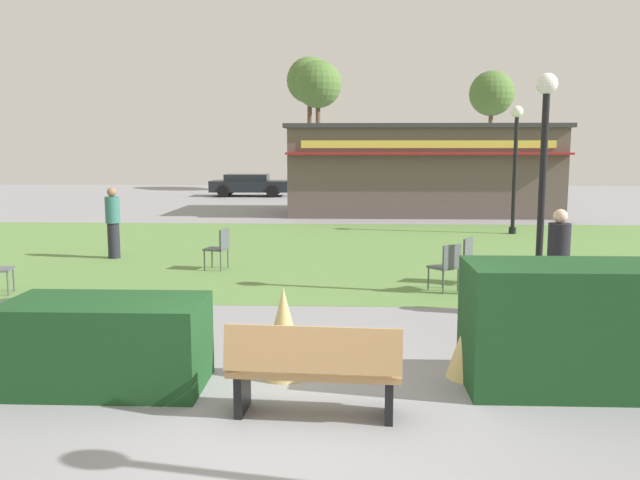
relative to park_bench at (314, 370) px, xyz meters
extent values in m
plane|color=gray|center=(-0.15, 0.06, -0.48)|extent=(80.00, 80.00, 0.00)
cube|color=#5B8442|center=(-0.15, 10.56, -0.48)|extent=(36.00, 12.00, 0.01)
cube|color=tan|center=(0.00, 0.07, -0.03)|extent=(1.73, 0.59, 0.06)
cube|color=tan|center=(-0.01, -0.15, 0.25)|extent=(1.70, 0.24, 0.44)
cube|color=black|center=(-0.72, 0.12, -0.26)|extent=(0.11, 0.44, 0.45)
cube|color=black|center=(0.73, 0.02, -0.26)|extent=(0.11, 0.44, 0.45)
cube|color=tan|center=(-0.80, 0.12, 0.09)|extent=(0.09, 0.44, 0.06)
cube|color=tan|center=(0.81, 0.01, 0.09)|extent=(0.09, 0.44, 0.06)
cube|color=#19421E|center=(-2.32, 0.74, 0.01)|extent=(2.14, 1.10, 0.98)
cube|color=#19421E|center=(2.91, 0.91, 0.21)|extent=(2.58, 1.10, 1.38)
cone|color=tan|center=(-0.40, 1.13, 0.05)|extent=(0.53, 0.53, 1.05)
cone|color=tan|center=(1.78, 1.23, 0.00)|extent=(0.62, 0.62, 0.97)
cylinder|color=black|center=(3.67, 5.35, -0.38)|extent=(0.22, 0.22, 0.20)
cylinder|color=black|center=(3.67, 5.35, 1.29)|extent=(0.12, 0.12, 3.53)
sphere|color=white|center=(3.67, 5.35, 3.21)|extent=(0.36, 0.36, 0.36)
cylinder|color=black|center=(5.40, 14.15, -0.38)|extent=(0.22, 0.22, 0.20)
cylinder|color=black|center=(5.40, 14.15, 1.29)|extent=(0.12, 0.12, 3.53)
sphere|color=white|center=(5.40, 14.15, 3.21)|extent=(0.36, 0.36, 0.36)
cylinder|color=#2D4233|center=(-3.63, 1.27, -0.07)|extent=(0.52, 0.52, 0.82)
cube|color=#594C47|center=(3.24, 20.51, 1.19)|extent=(10.25, 4.63, 3.34)
cube|color=#333338|center=(3.24, 20.51, 2.94)|extent=(10.55, 4.93, 0.16)
cube|color=maroon|center=(3.24, 18.02, 1.93)|extent=(10.35, 0.36, 0.08)
cube|color=#D8CC4C|center=(3.24, 18.18, 2.26)|extent=(9.23, 0.04, 0.28)
cylinder|color=#4C5156|center=(-5.72, 5.12, -0.26)|extent=(0.03, 0.03, 0.45)
cylinder|color=#4C5156|center=(-5.80, 5.49, -0.26)|extent=(0.03, 0.03, 0.45)
cube|color=#4C5156|center=(2.09, 5.82, -0.03)|extent=(0.62, 0.62, 0.04)
cube|color=#4C5156|center=(2.21, 5.66, 0.19)|extent=(0.37, 0.30, 0.44)
cylinder|color=#4C5156|center=(2.12, 6.09, -0.26)|extent=(0.03, 0.03, 0.45)
cylinder|color=#4C5156|center=(1.82, 5.86, -0.26)|extent=(0.03, 0.03, 0.45)
cylinder|color=#4C5156|center=(2.36, 5.79, -0.26)|extent=(0.03, 0.03, 0.45)
cylinder|color=#4C5156|center=(2.06, 5.56, -0.26)|extent=(0.03, 0.03, 0.45)
cube|color=#4C5156|center=(-2.51, 7.83, -0.03)|extent=(0.53, 0.53, 0.04)
cube|color=#4C5156|center=(-2.32, 7.78, 0.19)|extent=(0.14, 0.44, 0.44)
cylinder|color=#4C5156|center=(-2.65, 8.06, -0.26)|extent=(0.03, 0.03, 0.45)
cylinder|color=#4C5156|center=(-2.74, 7.69, -0.26)|extent=(0.03, 0.03, 0.45)
cylinder|color=#4C5156|center=(-2.28, 7.97, -0.26)|extent=(0.03, 0.03, 0.45)
cylinder|color=#4C5156|center=(-2.37, 7.60, -0.26)|extent=(0.03, 0.03, 0.45)
cube|color=#4C5156|center=(2.84, 6.48, -0.03)|extent=(0.60, 0.60, 0.04)
cube|color=#4C5156|center=(2.67, 6.58, 0.19)|extent=(0.26, 0.40, 0.44)
cylinder|color=#4C5156|center=(2.91, 6.22, -0.26)|extent=(0.03, 0.03, 0.45)
cylinder|color=#4C5156|center=(3.10, 6.55, -0.26)|extent=(0.03, 0.03, 0.45)
cylinder|color=#4C5156|center=(2.58, 6.41, -0.26)|extent=(0.03, 0.03, 0.45)
cylinder|color=#4C5156|center=(2.77, 6.74, -0.26)|extent=(0.03, 0.03, 0.45)
cylinder|color=#23232D|center=(3.59, 4.05, -0.06)|extent=(0.28, 0.28, 0.85)
cylinder|color=black|center=(3.59, 4.05, 0.68)|extent=(0.34, 0.34, 0.62)
sphere|color=beige|center=(3.59, 4.05, 1.10)|extent=(0.22, 0.22, 0.22)
cylinder|color=#23232D|center=(-5.24, 9.21, -0.06)|extent=(0.28, 0.28, 0.85)
cylinder|color=#336B66|center=(-5.24, 9.21, 0.68)|extent=(0.34, 0.34, 0.62)
sphere|color=#8C6647|center=(-5.24, 9.21, 1.10)|extent=(0.22, 0.22, 0.22)
cube|color=black|center=(-4.96, 29.60, 0.07)|extent=(4.23, 1.87, 0.60)
cube|color=black|center=(-5.11, 29.60, 0.50)|extent=(2.34, 1.62, 0.44)
cylinder|color=black|center=(-3.67, 30.54, -0.16)|extent=(0.64, 0.23, 0.64)
cylinder|color=black|center=(-3.64, 28.70, -0.16)|extent=(0.64, 0.23, 0.64)
cylinder|color=black|center=(-6.27, 30.50, -0.16)|extent=(0.64, 0.23, 0.64)
cylinder|color=black|center=(-6.24, 28.66, -0.16)|extent=(0.64, 0.23, 0.64)
cylinder|color=brown|center=(9.35, 36.38, 1.96)|extent=(0.28, 0.28, 4.88)
sphere|color=#4C7233|center=(9.35, 36.38, 5.50)|extent=(2.80, 2.80, 2.80)
cylinder|color=brown|center=(-1.43, 33.83, 2.14)|extent=(0.28, 0.28, 5.25)
sphere|color=#4C7233|center=(-1.43, 33.83, 5.87)|extent=(2.80, 2.80, 2.80)
cylinder|color=brown|center=(-1.98, 34.84, 2.31)|extent=(0.28, 0.28, 5.58)
sphere|color=#4C7233|center=(-1.98, 34.84, 6.20)|extent=(2.80, 2.80, 2.80)
camera|label=1|loc=(0.31, -6.17, 2.14)|focal=37.09mm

